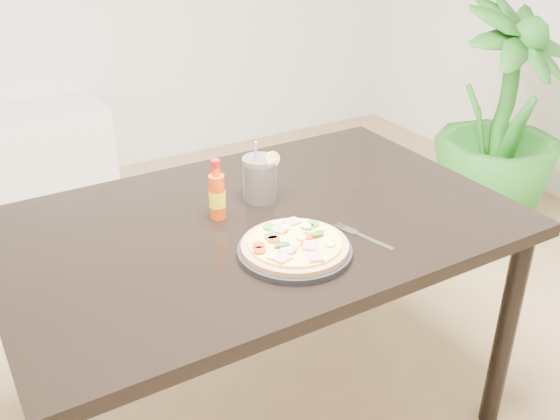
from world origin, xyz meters
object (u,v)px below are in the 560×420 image
hot_sauce_bottle (217,195)px  fork (362,236)px  cola_cup (260,180)px  pizza (294,244)px  plate (295,251)px  dining_table (258,244)px  houseplant (503,119)px

hot_sauce_bottle → fork: size_ratio=0.92×
hot_sauce_bottle → cola_cup: 0.16m
pizza → plate: bearing=-65.3°
dining_table → plate: (-0.01, -0.21, 0.09)m
hot_sauce_bottle → fork: 0.41m
cola_cup → fork: size_ratio=1.02×
plate → pizza: 0.02m
hot_sauce_bottle → houseplant: 1.88m
plate → hot_sauce_bottle: bearing=106.3°
hot_sauce_bottle → houseplant: size_ratio=0.15×
pizza → hot_sauce_bottle: hot_sauce_bottle is taller
plate → cola_cup: cola_cup is taller
fork → houseplant: 1.73m
dining_table → houseplant: (1.69, 0.60, -0.11)m
plate → dining_table: bearing=86.9°
cola_cup → houseplant: bearing=16.9°
fork → houseplant: bearing=14.0°
fork → houseplant: houseplant is taller
houseplant → dining_table: bearing=-160.5°
pizza → hot_sauce_bottle: 0.29m
dining_table → fork: fork is taller
fork → plate: bearing=159.9°
plate → fork: 0.20m
dining_table → pizza: (-0.01, -0.21, 0.11)m
plate → fork: bearing=-5.3°
dining_table → cola_cup: (0.06, 0.10, 0.15)m
cola_cup → houseplant: size_ratio=0.17×
dining_table → houseplant: 1.79m
dining_table → cola_cup: size_ratio=7.40×
pizza → cola_cup: cola_cup is taller
dining_table → hot_sauce_bottle: bearing=145.9°
cola_cup → hot_sauce_bottle: bearing=-165.3°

